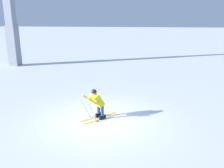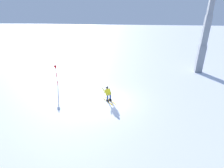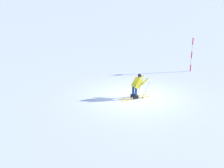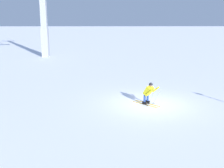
% 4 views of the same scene
% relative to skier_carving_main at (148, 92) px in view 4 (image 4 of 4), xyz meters
% --- Properties ---
extents(ground_plane, '(260.00, 260.00, 0.00)m').
position_rel_skier_carving_main_xyz_m(ground_plane, '(0.13, -0.10, -0.75)').
color(ground_plane, white).
extents(skier_carving_main, '(1.52, 1.53, 1.45)m').
position_rel_skier_carving_main_xyz_m(skier_carving_main, '(0.00, 0.00, 0.00)').
color(skier_carving_main, yellow).
rests_on(skier_carving_main, ground_plane).
extents(lift_tower_far, '(0.85, 2.50, 11.30)m').
position_rel_skier_carving_main_xyz_m(lift_tower_far, '(20.07, 10.20, 3.90)').
color(lift_tower_far, gray).
rests_on(lift_tower_far, ground_plane).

